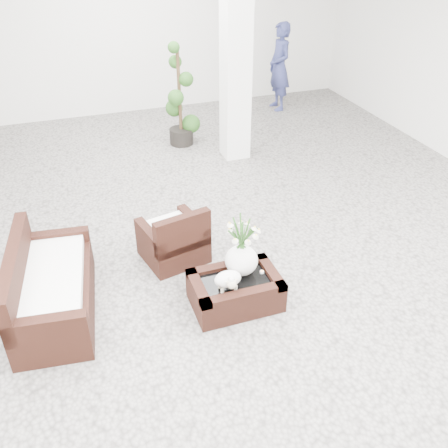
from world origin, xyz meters
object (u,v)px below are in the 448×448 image
object	(u,v)px
armchair	(172,232)
loveseat	(52,281)
coffee_table	(235,292)
topiary	(179,96)

from	to	relation	value
armchair	loveseat	world-z (taller)	loveseat
coffee_table	loveseat	bearing A→B (deg)	164.74
armchair	loveseat	distance (m)	1.45
topiary	loveseat	bearing A→B (deg)	-121.74
armchair	topiary	distance (m)	3.42
loveseat	coffee_table	bearing A→B (deg)	-98.49
coffee_table	armchair	xyz separation A→B (m)	(-0.40, 1.00, 0.20)
coffee_table	armchair	world-z (taller)	armchair
loveseat	topiary	xyz separation A→B (m)	(2.32, 3.76, 0.46)
coffee_table	loveseat	world-z (taller)	loveseat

